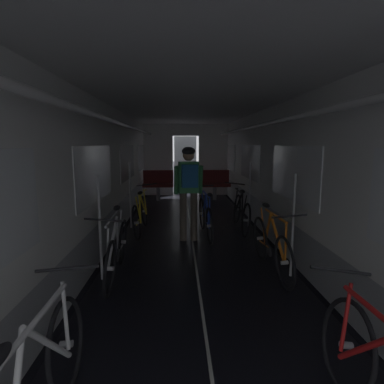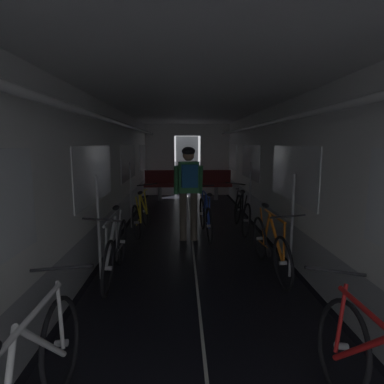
{
  "view_description": "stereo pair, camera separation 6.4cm",
  "coord_description": "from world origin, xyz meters",
  "px_view_note": "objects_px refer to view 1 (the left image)",
  "views": [
    {
      "loc": [
        -0.24,
        -1.91,
        1.78
      ],
      "look_at": [
        0.0,
        3.88,
        0.89
      ],
      "focal_mm": 29.49,
      "sensor_mm": 36.0,
      "label": 1
    },
    {
      "loc": [
        -0.18,
        -1.91,
        1.78
      ],
      "look_at": [
        0.0,
        3.88,
        0.89
      ],
      "focal_mm": 29.49,
      "sensor_mm": 36.0,
      "label": 2
    }
  ],
  "objects_px": {
    "person_cyclist_aisle": "(189,183)",
    "bench_seat_far_left": "(158,182)",
    "bench_seat_far_right": "(214,182)",
    "bicycle_silver": "(117,250)",
    "bicycle_yellow": "(141,214)",
    "bicycle_orange": "(271,245)",
    "bicycle_blue_in_aisle": "(206,217)",
    "bicycle_black": "(241,212)"
  },
  "relations": [
    {
      "from": "bench_seat_far_left",
      "to": "bicycle_silver",
      "type": "relative_size",
      "value": 0.58
    },
    {
      "from": "bench_seat_far_right",
      "to": "bicycle_blue_in_aisle",
      "type": "relative_size",
      "value": 0.58
    },
    {
      "from": "bicycle_orange",
      "to": "bicycle_blue_in_aisle",
      "type": "distance_m",
      "value": 1.93
    },
    {
      "from": "person_cyclist_aisle",
      "to": "bicycle_black",
      "type": "bearing_deg",
      "value": 30.89
    },
    {
      "from": "bench_seat_far_left",
      "to": "bicycle_black",
      "type": "xyz_separation_m",
      "value": [
        1.94,
        -3.66,
        -0.19
      ]
    },
    {
      "from": "bicycle_yellow",
      "to": "person_cyclist_aisle",
      "type": "relative_size",
      "value": 0.98
    },
    {
      "from": "bicycle_black",
      "to": "bicycle_yellow",
      "type": "xyz_separation_m",
      "value": [
        -2.05,
        -0.11,
        -0.0
      ]
    },
    {
      "from": "bench_seat_far_right",
      "to": "bicycle_yellow",
      "type": "height_order",
      "value": "same"
    },
    {
      "from": "bicycle_yellow",
      "to": "bicycle_orange",
      "type": "height_order",
      "value": "bicycle_yellow"
    },
    {
      "from": "bench_seat_far_left",
      "to": "person_cyclist_aisle",
      "type": "relative_size",
      "value": 0.57
    },
    {
      "from": "bench_seat_far_left",
      "to": "bench_seat_far_right",
      "type": "height_order",
      "value": "same"
    },
    {
      "from": "bench_seat_far_left",
      "to": "person_cyclist_aisle",
      "type": "xyz_separation_m",
      "value": [
        0.84,
        -4.32,
        0.5
      ]
    },
    {
      "from": "bicycle_orange",
      "to": "bicycle_black",
      "type": "bearing_deg",
      "value": 89.83
    },
    {
      "from": "bench_seat_far_right",
      "to": "bicycle_silver",
      "type": "xyz_separation_m",
      "value": [
        -1.98,
        -5.92,
        -0.18
      ]
    },
    {
      "from": "bicycle_black",
      "to": "person_cyclist_aisle",
      "type": "xyz_separation_m",
      "value": [
        -1.1,
        -0.66,
        0.69
      ]
    },
    {
      "from": "bicycle_black",
      "to": "bicycle_orange",
      "type": "height_order",
      "value": "bicycle_black"
    },
    {
      "from": "bicycle_black",
      "to": "person_cyclist_aisle",
      "type": "bearing_deg",
      "value": -149.11
    },
    {
      "from": "bench_seat_far_left",
      "to": "bench_seat_far_right",
      "type": "relative_size",
      "value": 1.0
    },
    {
      "from": "bench_seat_far_right",
      "to": "bicycle_silver",
      "type": "relative_size",
      "value": 0.58
    },
    {
      "from": "bench_seat_far_right",
      "to": "bench_seat_far_left",
      "type": "bearing_deg",
      "value": 180.0
    },
    {
      "from": "bench_seat_far_left",
      "to": "bicycle_silver",
      "type": "xyz_separation_m",
      "value": [
        -0.18,
        -5.92,
        -0.18
      ]
    },
    {
      "from": "bicycle_black",
      "to": "bench_seat_far_right",
      "type": "bearing_deg",
      "value": 92.22
    },
    {
      "from": "bicycle_yellow",
      "to": "bicycle_orange",
      "type": "relative_size",
      "value": 1.0
    },
    {
      "from": "bench_seat_far_left",
      "to": "bicycle_blue_in_aisle",
      "type": "height_order",
      "value": "bench_seat_far_left"
    },
    {
      "from": "bicycle_silver",
      "to": "bicycle_blue_in_aisle",
      "type": "height_order",
      "value": "bicycle_silver"
    },
    {
      "from": "person_cyclist_aisle",
      "to": "bench_seat_far_left",
      "type": "bearing_deg",
      "value": 100.96
    },
    {
      "from": "bicycle_yellow",
      "to": "bench_seat_far_left",
      "type": "bearing_deg",
      "value": 88.29
    },
    {
      "from": "bicycle_black",
      "to": "person_cyclist_aisle",
      "type": "relative_size",
      "value": 0.98
    },
    {
      "from": "bicycle_yellow",
      "to": "bench_seat_far_right",
      "type": "bearing_deg",
      "value": 63.07
    },
    {
      "from": "bicycle_silver",
      "to": "bicycle_blue_in_aisle",
      "type": "distance_m",
      "value": 2.3
    },
    {
      "from": "person_cyclist_aisle",
      "to": "bicycle_blue_in_aisle",
      "type": "xyz_separation_m",
      "value": [
        0.33,
        0.27,
        -0.69
      ]
    },
    {
      "from": "bicycle_black",
      "to": "bench_seat_far_left",
      "type": "bearing_deg",
      "value": 117.95
    },
    {
      "from": "bicycle_blue_in_aisle",
      "to": "bicycle_silver",
      "type": "bearing_deg",
      "value": -125.89
    },
    {
      "from": "bicycle_orange",
      "to": "person_cyclist_aisle",
      "type": "distance_m",
      "value": 1.98
    },
    {
      "from": "bench_seat_far_right",
      "to": "bicycle_orange",
      "type": "xyz_separation_m",
      "value": [
        0.14,
        -5.82,
        -0.18
      ]
    },
    {
      "from": "bench_seat_far_left",
      "to": "bicycle_orange",
      "type": "distance_m",
      "value": 6.14
    },
    {
      "from": "bench_seat_far_right",
      "to": "bicycle_black",
      "type": "distance_m",
      "value": 3.67
    },
    {
      "from": "bicycle_blue_in_aisle",
      "to": "bench_seat_far_left",
      "type": "bearing_deg",
      "value": 106.11
    },
    {
      "from": "bicycle_black",
      "to": "bicycle_orange",
      "type": "distance_m",
      "value": 2.16
    },
    {
      "from": "bench_seat_far_right",
      "to": "person_cyclist_aisle",
      "type": "height_order",
      "value": "person_cyclist_aisle"
    },
    {
      "from": "bench_seat_far_right",
      "to": "bicycle_yellow",
      "type": "distance_m",
      "value": 4.23
    },
    {
      "from": "bench_seat_far_left",
      "to": "bench_seat_far_right",
      "type": "bearing_deg",
      "value": 0.0
    }
  ]
}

